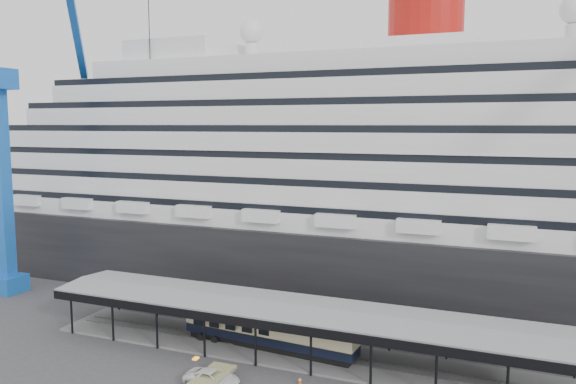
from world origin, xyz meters
name	(u,v)px	position (x,y,z in m)	size (l,w,h in m)	color
ground	(279,374)	(0.00, 0.00, 0.00)	(200.00, 200.00, 0.00)	#38383B
cruise_ship	(366,162)	(0.05, 32.00, 18.35)	(130.00, 30.00, 43.90)	black
platform_canopy	(298,333)	(0.00, 5.00, 2.36)	(56.00, 9.18, 5.30)	slate
crane_blue	(9,151)	(-45.11, 10.62, 19.96)	(22.63, 19.19, 47.60)	blue
port_truck	(212,378)	(-4.73, -4.48, 0.72)	(2.39, 5.19, 1.44)	white
pullman_carriage	(269,328)	(-3.29, 5.00, 2.36)	(19.67, 4.07, 19.17)	black
traffic_cone_left	(208,372)	(-6.13, -2.83, 0.34)	(0.39, 0.39, 0.69)	#DF4A0C
traffic_cone_right	(300,381)	(2.59, -1.22, 0.38)	(0.46, 0.46, 0.77)	#EF4E0D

